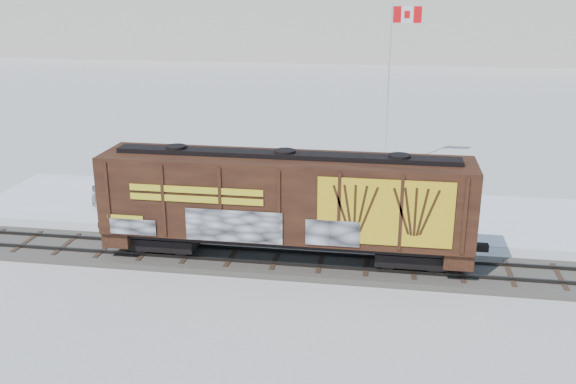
% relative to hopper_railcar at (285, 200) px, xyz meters
% --- Properties ---
extents(ground, '(500.00, 500.00, 0.00)m').
position_rel_hopper_railcar_xyz_m(ground, '(1.61, 0.01, -3.03)').
color(ground, white).
rests_on(ground, ground).
extents(rail_track, '(50.00, 3.40, 0.43)m').
position_rel_hopper_railcar_xyz_m(rail_track, '(1.61, 0.01, -2.88)').
color(rail_track, '#59544C').
rests_on(rail_track, ground).
extents(parking_strip, '(40.00, 8.00, 0.03)m').
position_rel_hopper_railcar_xyz_m(parking_strip, '(1.61, 7.51, -3.01)').
color(parking_strip, white).
rests_on(parking_strip, ground).
extents(hopper_railcar, '(15.89, 3.06, 4.70)m').
position_rel_hopper_railcar_xyz_m(hopper_railcar, '(0.00, 0.00, 0.00)').
color(hopper_railcar, black).
rests_on(hopper_railcar, rail_track).
extents(flagpole, '(2.30, 0.90, 10.80)m').
position_rel_hopper_railcar_xyz_m(flagpole, '(4.19, 15.93, 0.92)').
color(flagpole, silver).
rests_on(flagpole, ground).
extents(car_silver, '(4.93, 3.57, 1.56)m').
position_rel_hopper_railcar_xyz_m(car_silver, '(-9.77, 6.74, -2.22)').
color(car_silver, silver).
rests_on(car_silver, parking_strip).
extents(car_white, '(4.56, 1.95, 1.46)m').
position_rel_hopper_railcar_xyz_m(car_white, '(2.63, 7.15, -2.26)').
color(car_white, silver).
rests_on(car_white, parking_strip).
extents(car_dark, '(4.34, 1.91, 1.24)m').
position_rel_hopper_railcar_xyz_m(car_dark, '(4.38, 6.69, -2.38)').
color(car_dark, '#21232A').
rests_on(car_dark, parking_strip).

